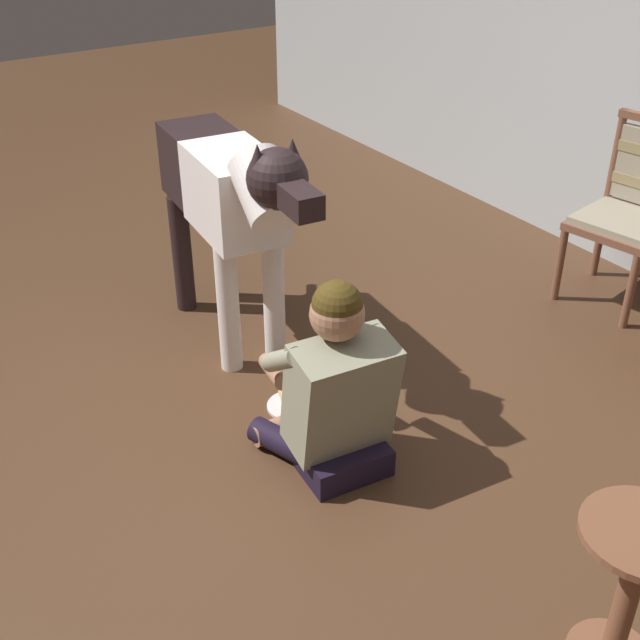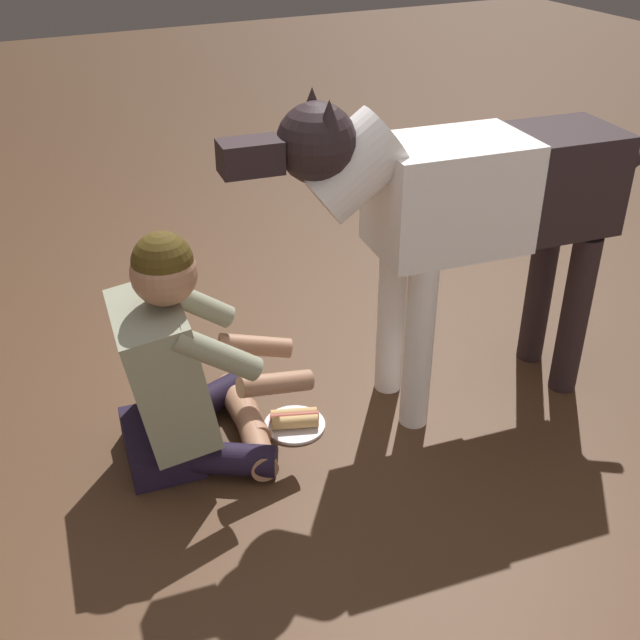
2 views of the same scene
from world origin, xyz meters
TOP-DOWN VIEW (x-y plane):
  - ground_plane at (0.00, 0.00)m, footprint 14.55×14.55m
  - person_sitting_on_floor at (0.29, 0.34)m, footprint 0.67×0.58m
  - large_dog at (-0.72, 0.44)m, footprint 1.57×0.41m
  - hot_dog_on_plate at (-0.10, 0.38)m, footprint 0.23×0.23m

SIDE VIEW (x-z plane):
  - ground_plane at x=0.00m, z-range 0.00..0.00m
  - hot_dog_on_plate at x=-0.10m, z-range 0.00..0.06m
  - person_sitting_on_floor at x=0.29m, z-range -0.08..0.76m
  - large_dog at x=-0.72m, z-range 0.18..1.40m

